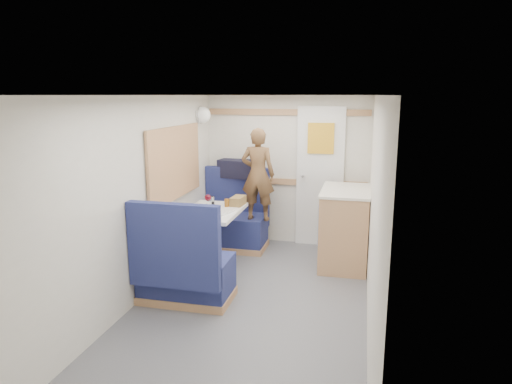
% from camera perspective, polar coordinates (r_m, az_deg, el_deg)
% --- Properties ---
extents(floor, '(4.50, 4.50, 0.00)m').
position_cam_1_polar(floor, '(4.38, -1.36, -15.15)').
color(floor, '#515156').
rests_on(floor, ground).
extents(ceiling, '(4.50, 4.50, 0.00)m').
position_cam_1_polar(ceiling, '(3.90, -1.50, 12.02)').
color(ceiling, silver).
rests_on(ceiling, wall_back).
extents(wall_back, '(2.20, 0.02, 2.00)m').
position_cam_1_polar(wall_back, '(6.18, 3.88, 2.69)').
color(wall_back, silver).
rests_on(wall_back, floor).
extents(wall_left, '(0.02, 4.50, 2.00)m').
position_cam_1_polar(wall_left, '(4.43, -15.34, -1.47)').
color(wall_left, silver).
rests_on(wall_left, floor).
extents(wall_right, '(0.02, 4.50, 2.00)m').
position_cam_1_polar(wall_right, '(3.90, 14.43, -3.23)').
color(wall_right, silver).
rests_on(wall_right, floor).
extents(oak_trim_low, '(2.15, 0.02, 0.08)m').
position_cam_1_polar(oak_trim_low, '(6.19, 3.83, 1.29)').
color(oak_trim_low, '#A8764C').
rests_on(oak_trim_low, wall_back).
extents(oak_trim_high, '(2.15, 0.02, 0.08)m').
position_cam_1_polar(oak_trim_high, '(6.08, 3.95, 9.93)').
color(oak_trim_high, '#A8764C').
rests_on(oak_trim_high, wall_back).
extents(side_window, '(0.04, 1.30, 0.72)m').
position_cam_1_polar(side_window, '(5.25, -10.12, 3.63)').
color(side_window, '#A3A78E').
rests_on(side_window, wall_left).
extents(rear_door, '(0.62, 0.12, 1.86)m').
position_cam_1_polar(rear_door, '(6.10, 8.00, 2.21)').
color(rear_door, white).
rests_on(rear_door, wall_back).
extents(dinette_table, '(0.62, 0.92, 0.72)m').
position_cam_1_polar(dinette_table, '(5.24, -5.51, -3.90)').
color(dinette_table, white).
rests_on(dinette_table, floor).
extents(bench_far, '(0.90, 0.59, 1.05)m').
position_cam_1_polar(bench_far, '(6.11, -2.85, -4.14)').
color(bench_far, navy).
rests_on(bench_far, floor).
extents(bench_near, '(0.90, 0.59, 1.05)m').
position_cam_1_polar(bench_near, '(4.56, -8.98, -10.00)').
color(bench_near, navy).
rests_on(bench_near, floor).
extents(ledge, '(0.90, 0.14, 0.04)m').
position_cam_1_polar(ledge, '(6.22, -2.26, 1.64)').
color(ledge, '#A8764C').
rests_on(ledge, bench_far).
extents(dome_light, '(0.20, 0.20, 0.20)m').
position_cam_1_polar(dome_light, '(5.98, -6.68, 9.55)').
color(dome_light, white).
rests_on(dome_light, wall_left).
extents(galley_counter, '(0.57, 0.92, 0.92)m').
position_cam_1_polar(galley_counter, '(5.54, 10.99, -4.28)').
color(galley_counter, '#A8764C').
rests_on(galley_counter, floor).
extents(person, '(0.43, 0.28, 1.16)m').
position_cam_1_polar(person, '(5.69, 0.23, 2.21)').
color(person, brown).
rests_on(person, bench_far).
extents(duffel_bag, '(0.54, 0.32, 0.24)m').
position_cam_1_polar(duffel_bag, '(6.19, -2.31, 2.93)').
color(duffel_bag, black).
rests_on(duffel_bag, ledge).
extents(tray, '(0.37, 0.43, 0.02)m').
position_cam_1_polar(tray, '(5.06, -5.07, -2.57)').
color(tray, silver).
rests_on(tray, dinette_table).
extents(orange_fruit, '(0.07, 0.07, 0.07)m').
position_cam_1_polar(orange_fruit, '(4.85, -4.86, -2.69)').
color(orange_fruit, '#EF5C0A').
rests_on(orange_fruit, tray).
extents(cheese_block, '(0.12, 0.08, 0.04)m').
position_cam_1_polar(cheese_block, '(4.86, -6.75, -2.86)').
color(cheese_block, '#E9D187').
rests_on(cheese_block, tray).
extents(wine_glass, '(0.08, 0.08, 0.17)m').
position_cam_1_polar(wine_glass, '(5.24, -6.03, -0.79)').
color(wine_glass, white).
rests_on(wine_glass, dinette_table).
extents(tumbler_left, '(0.07, 0.07, 0.12)m').
position_cam_1_polar(tumbler_left, '(4.96, -8.19, -2.36)').
color(tumbler_left, white).
rests_on(tumbler_left, dinette_table).
extents(tumbler_mid, '(0.07, 0.07, 0.12)m').
position_cam_1_polar(tumbler_mid, '(5.37, -5.62, -1.17)').
color(tumbler_mid, white).
rests_on(tumbler_mid, dinette_table).
extents(beer_glass, '(0.06, 0.06, 0.09)m').
position_cam_1_polar(beer_glass, '(5.35, -3.66, -1.35)').
color(beer_glass, '#8B5114').
rests_on(beer_glass, dinette_table).
extents(pepper_grinder, '(0.03, 0.03, 0.09)m').
position_cam_1_polar(pepper_grinder, '(5.23, -5.39, -1.69)').
color(pepper_grinder, black).
rests_on(pepper_grinder, dinette_table).
extents(bread_loaf, '(0.15, 0.25, 0.10)m').
position_cam_1_polar(bread_loaf, '(5.41, -2.25, -1.11)').
color(bread_loaf, olive).
rests_on(bread_loaf, dinette_table).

